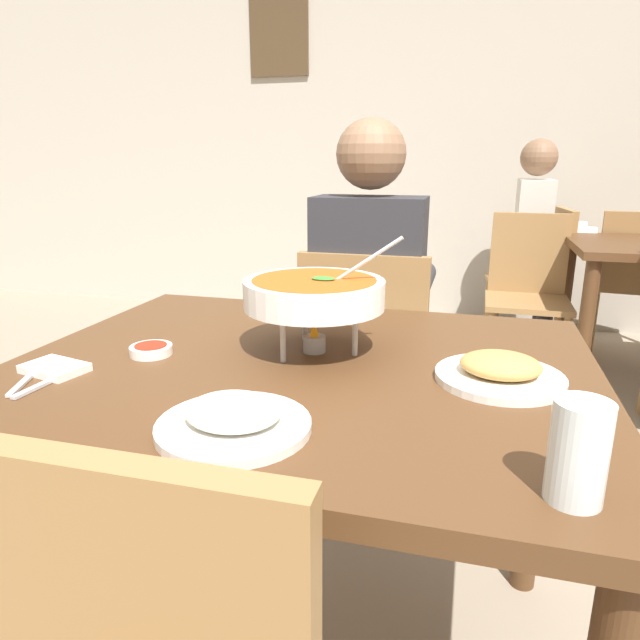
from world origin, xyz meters
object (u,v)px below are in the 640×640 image
(rice_plate, at_px, (233,419))
(sauce_dish, at_px, (151,350))
(chair_diner_main, at_px, (367,361))
(patron_bg_left, at_px, (538,233))
(drink_glass, at_px, (578,457))
(chair_bg_left, at_px, (542,272))
(appetizer_plate, at_px, (500,371))
(diner_main, at_px, (370,293))
(chair_bg_right, at_px, (527,285))
(curry_bowl, at_px, (314,294))
(chair_bg_corner, at_px, (632,276))
(dining_table_main, at_px, (301,413))

(rice_plate, xyz_separation_m, sauce_dish, (-0.31, 0.28, -0.01))
(chair_diner_main, height_order, patron_bg_left, patron_bg_left)
(drink_glass, bearing_deg, chair_bg_left, 84.52)
(appetizer_plate, bearing_deg, chair_diner_main, 117.20)
(diner_main, xyz_separation_m, patron_bg_left, (0.72, 1.91, 0.00))
(chair_diner_main, height_order, diner_main, diner_main)
(drink_glass, height_order, chair_bg_right, drink_glass)
(diner_main, height_order, curry_bowl, diner_main)
(chair_bg_left, bearing_deg, chair_bg_corner, 0.10)
(diner_main, distance_m, sauce_dish, 0.90)
(sauce_dish, bearing_deg, chair_diner_main, 67.99)
(sauce_dish, height_order, drink_glass, drink_glass)
(diner_main, height_order, appetizer_plate, diner_main)
(rice_plate, height_order, drink_glass, drink_glass)
(chair_diner_main, xyz_separation_m, sauce_dish, (-0.32, -0.80, 0.28))
(curry_bowl, bearing_deg, diner_main, 90.68)
(chair_diner_main, height_order, chair_bg_right, same)
(chair_bg_corner, bearing_deg, dining_table_main, -115.55)
(appetizer_plate, bearing_deg, chair_bg_corner, 71.68)
(chair_diner_main, distance_m, drink_glass, 1.28)
(chair_diner_main, height_order, drink_glass, drink_glass)
(drink_glass, distance_m, patron_bg_left, 3.09)
(curry_bowl, relative_size, rice_plate, 1.39)
(chair_diner_main, relative_size, sauce_dish, 10.00)
(diner_main, xyz_separation_m, chair_bg_corner, (1.27, 1.87, -0.24))
(rice_plate, bearing_deg, sauce_dish, 138.29)
(curry_bowl, relative_size, chair_bg_right, 0.37)
(appetizer_plate, distance_m, chair_bg_corner, 2.82)
(drink_glass, relative_size, chair_bg_corner, 0.14)
(diner_main, distance_m, chair_bg_right, 1.57)
(diner_main, height_order, chair_bg_left, diner_main)
(diner_main, height_order, chair_bg_corner, diner_main)
(dining_table_main, bearing_deg, rice_plate, -91.79)
(chair_diner_main, distance_m, curry_bowl, 0.80)
(sauce_dish, bearing_deg, chair_bg_left, 68.17)
(appetizer_plate, height_order, drink_glass, drink_glass)
(dining_table_main, bearing_deg, chair_diner_main, 90.00)
(dining_table_main, height_order, chair_bg_left, chair_bg_left)
(curry_bowl, height_order, appetizer_plate, curry_bowl)
(curry_bowl, xyz_separation_m, chair_bg_corner, (1.26, 2.59, -0.40))
(chair_bg_right, distance_m, chair_bg_corner, 0.78)
(chair_bg_corner, bearing_deg, chair_diner_main, -123.85)
(chair_diner_main, xyz_separation_m, curry_bowl, (0.01, -0.69, 0.40))
(curry_bowl, xyz_separation_m, sauce_dish, (-0.33, -0.11, -0.12))
(diner_main, bearing_deg, curry_bowl, -89.32)
(chair_diner_main, relative_size, chair_bg_right, 1.00)
(appetizer_plate, bearing_deg, diner_main, 116.23)
(drink_glass, distance_m, chair_bg_left, 3.07)
(curry_bowl, bearing_deg, chair_bg_corner, 63.98)
(appetizer_plate, distance_m, chair_bg_left, 2.70)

